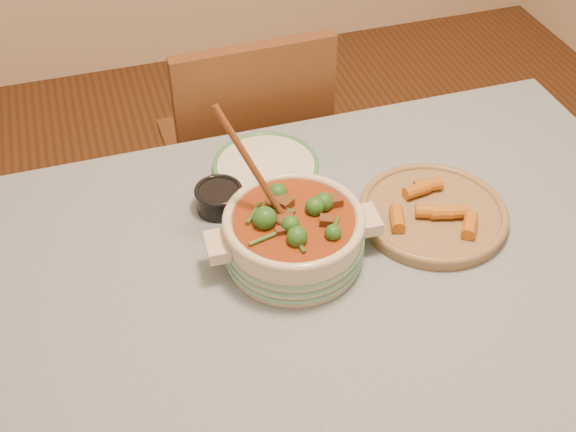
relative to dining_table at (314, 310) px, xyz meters
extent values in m
cube|color=brown|center=(0.00, 0.00, 0.06)|extent=(1.60, 1.00, 0.05)
cube|color=#839AAA|center=(0.00, 0.00, 0.09)|extent=(1.68, 1.08, 0.01)
cylinder|color=brown|center=(0.73, 0.43, -0.31)|extent=(0.07, 0.07, 0.70)
cylinder|color=beige|center=(-0.02, 0.08, 0.15)|extent=(0.29, 0.29, 0.11)
torus|color=beige|center=(-0.02, 0.08, 0.20)|extent=(0.29, 0.29, 0.02)
cube|color=beige|center=(0.14, 0.07, 0.16)|extent=(0.05, 0.08, 0.03)
cube|color=beige|center=(-0.18, 0.08, 0.16)|extent=(0.05, 0.08, 0.03)
cylinder|color=#8F3A14|center=(-0.02, 0.08, 0.19)|extent=(0.25, 0.25, 0.02)
cylinder|color=silver|center=(0.01, 0.37, 0.10)|extent=(0.27, 0.27, 0.02)
torus|color=#3E8954|center=(0.01, 0.37, 0.11)|extent=(0.26, 0.26, 0.01)
cylinder|color=black|center=(-0.13, 0.27, 0.12)|extent=(0.12, 0.12, 0.05)
torus|color=black|center=(-0.13, 0.27, 0.14)|extent=(0.11, 0.11, 0.01)
cylinder|color=black|center=(-0.13, 0.27, 0.13)|extent=(0.09, 0.09, 0.01)
cylinder|color=#987954|center=(0.31, 0.10, 0.10)|extent=(0.43, 0.43, 0.02)
torus|color=#987954|center=(0.31, 0.10, 0.11)|extent=(0.33, 0.33, 0.02)
cube|color=brown|center=(0.05, 0.84, -0.20)|extent=(0.45, 0.45, 0.04)
cube|color=brown|center=(0.05, 0.64, 0.04)|extent=(0.44, 0.05, 0.47)
cylinder|color=brown|center=(0.23, 1.03, -0.43)|extent=(0.04, 0.04, 0.47)
cylinder|color=brown|center=(-0.14, 1.02, -0.43)|extent=(0.04, 0.04, 0.47)
cylinder|color=brown|center=(0.24, 0.65, -0.43)|extent=(0.04, 0.04, 0.47)
cylinder|color=brown|center=(-0.13, 0.64, -0.43)|extent=(0.04, 0.04, 0.47)
cylinder|color=brown|center=(0.81, 0.11, -0.44)|extent=(0.04, 0.04, 0.45)
camera|label=1|loc=(-0.35, -0.93, 1.18)|focal=45.00mm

